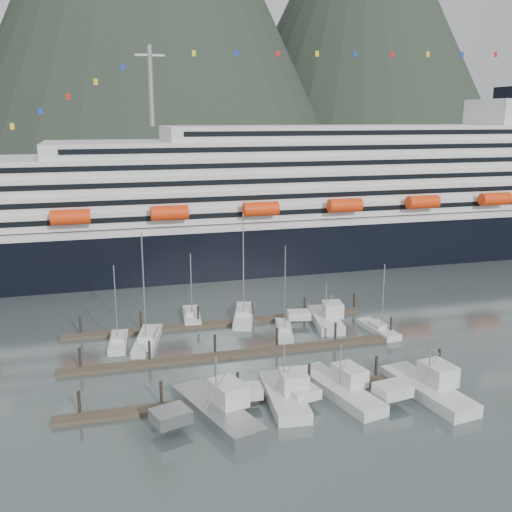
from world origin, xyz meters
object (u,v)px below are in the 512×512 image
(trawler_d, at_px, (427,388))
(trawler_b, at_px, (283,394))
(sailboat_a, at_px, (118,343))
(sailboat_h, at_px, (378,330))
(cruise_ship, at_px, (330,206))
(trawler_a, at_px, (215,410))
(trawler_c, at_px, (339,388))
(sailboat_b, at_px, (147,341))
(sailboat_f, at_px, (192,317))
(sailboat_d, at_px, (284,331))
(trawler_e, at_px, (325,318))
(sailboat_g, at_px, (244,316))

(trawler_d, bearing_deg, trawler_b, 70.82)
(sailboat_a, relative_size, sailboat_h, 1.10)
(sailboat_h, bearing_deg, sailboat_a, 76.52)
(cruise_ship, bearing_deg, trawler_b, -116.58)
(trawler_a, bearing_deg, sailboat_h, -73.97)
(cruise_ship, height_order, trawler_a, cruise_ship)
(sailboat_h, bearing_deg, trawler_b, 124.32)
(sailboat_a, relative_size, trawler_c, 0.88)
(sailboat_b, xyz_separation_m, sailboat_f, (8.09, 9.18, -0.05))
(sailboat_d, bearing_deg, sailboat_h, -89.29)
(trawler_b, bearing_deg, sailboat_a, 42.14)
(cruise_ship, relative_size, trawler_d, 15.05)
(trawler_b, height_order, trawler_e, trawler_b)
(sailboat_h, bearing_deg, sailboat_f, 56.75)
(sailboat_f, xyz_separation_m, trawler_e, (20.04, -8.08, 0.52))
(sailboat_a, xyz_separation_m, sailboat_f, (12.21, 8.56, -0.00))
(sailboat_a, height_order, sailboat_f, sailboat_a)
(sailboat_h, height_order, trawler_c, sailboat_h)
(sailboat_b, distance_m, sailboat_h, 34.96)
(sailboat_g, height_order, trawler_e, sailboat_g)
(sailboat_a, bearing_deg, sailboat_h, -91.13)
(sailboat_g, xyz_separation_m, trawler_b, (-3.09, -29.60, 0.49))
(sailboat_a, bearing_deg, sailboat_g, -66.02)
(sailboat_a, distance_m, sailboat_h, 39.12)
(sailboat_b, relative_size, sailboat_d, 1.21)
(trawler_c, relative_size, trawler_d, 1.02)
(sailboat_d, xyz_separation_m, sailboat_g, (-4.19, 8.20, 0.06))
(sailboat_h, bearing_deg, sailboat_g, 51.71)
(trawler_d, xyz_separation_m, trawler_e, (-2.05, 26.93, -0.06))
(sailboat_h, xyz_separation_m, trawler_c, (-14.43, -18.12, 0.49))
(trawler_c, bearing_deg, cruise_ship, -34.15)
(trawler_c, xyz_separation_m, trawler_d, (9.98, -3.02, 0.10))
(sailboat_f, bearing_deg, trawler_d, -141.06)
(sailboat_f, bearing_deg, sailboat_a, 131.71)
(sailboat_b, relative_size, trawler_d, 1.24)
(sailboat_f, relative_size, trawler_b, 0.97)
(sailboat_h, bearing_deg, cruise_ship, -19.50)
(sailboat_d, bearing_deg, sailboat_b, 101.33)
(sailboat_b, distance_m, trawler_a, 24.69)
(trawler_a, distance_m, trawler_e, 34.26)
(sailboat_b, bearing_deg, trawler_b, -135.25)
(trawler_a, distance_m, trawler_d, 25.24)
(trawler_c, bearing_deg, trawler_b, 75.66)
(sailboat_a, bearing_deg, trawler_a, -153.14)
(sailboat_b, height_order, trawler_d, sailboat_b)
(sailboat_b, height_order, trawler_a, sailboat_b)
(sailboat_g, bearing_deg, sailboat_d, -135.43)
(sailboat_d, distance_m, trawler_a, 27.76)
(sailboat_a, bearing_deg, sailboat_d, -87.54)
(cruise_ship, xyz_separation_m, trawler_a, (-41.67, -68.30, -11.06))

